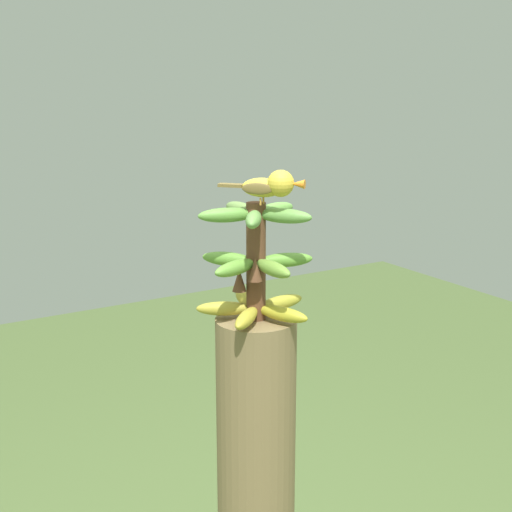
# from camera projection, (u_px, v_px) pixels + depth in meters

# --- Properties ---
(banana_bunch) EXTENTS (0.31, 0.31, 0.31)m
(banana_bunch) POSITION_uv_depth(u_px,v_px,m) (256.00, 262.00, 1.79)
(banana_bunch) COLOR brown
(banana_bunch) RESTS_ON banana_tree
(perched_bird) EXTENTS (0.18, 0.17, 0.09)m
(perched_bird) POSITION_uv_depth(u_px,v_px,m) (272.00, 185.00, 1.71)
(perched_bird) COLOR #C68933
(perched_bird) RESTS_ON banana_bunch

